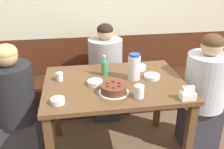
% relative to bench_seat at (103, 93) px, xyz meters
% --- Properties ---
extents(back_wall, '(4.80, 0.04, 2.50)m').
position_rel_bench_seat_xyz_m(back_wall, '(0.00, 0.22, 1.03)').
color(back_wall, '#4C2314').
rests_on(back_wall, ground_plane).
extents(bench_seat, '(2.21, 0.38, 0.44)m').
position_rel_bench_seat_xyz_m(bench_seat, '(0.00, 0.00, 0.00)').
color(bench_seat, '#381E11').
rests_on(bench_seat, ground_plane).
extents(dining_table, '(1.20, 0.86, 0.78)m').
position_rel_bench_seat_xyz_m(dining_table, '(0.00, -0.83, 0.45)').
color(dining_table, brown).
rests_on(dining_table, ground_plane).
extents(birthday_cake, '(0.24, 0.24, 0.09)m').
position_rel_bench_seat_xyz_m(birthday_cake, '(-0.04, -1.01, 0.59)').
color(birthday_cake, white).
rests_on(birthday_cake, dining_table).
extents(water_pitcher, '(0.11, 0.11, 0.23)m').
position_rel_bench_seat_xyz_m(water_pitcher, '(0.18, -0.79, 0.67)').
color(water_pitcher, white).
rests_on(water_pitcher, dining_table).
extents(soju_bottle, '(0.06, 0.06, 0.19)m').
position_rel_bench_seat_xyz_m(soju_bottle, '(-0.07, -0.67, 0.65)').
color(soju_bottle, '#388E4C').
rests_on(soju_bottle, dining_table).
extents(napkin_holder, '(0.11, 0.08, 0.11)m').
position_rel_bench_seat_xyz_m(napkin_holder, '(0.49, -1.20, 0.60)').
color(napkin_holder, white).
rests_on(napkin_holder, dining_table).
extents(bowl_soup_white, '(0.14, 0.14, 0.03)m').
position_rel_bench_seat_xyz_m(bowl_soup_white, '(0.34, -0.80, 0.57)').
color(bowl_soup_white, white).
rests_on(bowl_soup_white, dining_table).
extents(bowl_rice_small, '(0.13, 0.13, 0.04)m').
position_rel_bench_seat_xyz_m(bowl_rice_small, '(0.28, -0.59, 0.58)').
color(bowl_rice_small, white).
rests_on(bowl_rice_small, dining_table).
extents(bowl_side_dish, '(0.11, 0.11, 0.04)m').
position_rel_bench_seat_xyz_m(bowl_side_dish, '(-0.47, -1.11, 0.58)').
color(bowl_side_dish, white).
rests_on(bowl_side_dish, dining_table).
extents(bowl_sauce_shallow, '(0.13, 0.13, 0.04)m').
position_rel_bench_seat_xyz_m(bowl_sauce_shallow, '(-0.17, -0.85, 0.58)').
color(bowl_sauce_shallow, white).
rests_on(bowl_sauce_shallow, dining_table).
extents(glass_water_tall, '(0.08, 0.08, 0.10)m').
position_rel_bench_seat_xyz_m(glass_water_tall, '(0.14, -1.12, 0.61)').
color(glass_water_tall, silver).
rests_on(glass_water_tall, dining_table).
extents(glass_tumbler_short, '(0.06, 0.06, 0.07)m').
position_rel_bench_seat_xyz_m(glass_tumbler_short, '(-0.47, -0.72, 0.59)').
color(glass_tumbler_short, silver).
rests_on(glass_tumbler_short, dining_table).
extents(person_teal_shirt, '(0.38, 0.38, 1.13)m').
position_rel_bench_seat_xyz_m(person_teal_shirt, '(0.01, -0.14, 0.33)').
color(person_teal_shirt, '#33333D').
rests_on(person_teal_shirt, ground_plane).
extents(person_pale_blue_shirt, '(0.35, 0.35, 1.14)m').
position_rel_bench_seat_xyz_m(person_pale_blue_shirt, '(-0.86, -0.76, 0.33)').
color(person_pale_blue_shirt, '#33333D').
rests_on(person_pale_blue_shirt, ground_plane).
extents(person_grey_tee, '(0.39, 0.39, 1.16)m').
position_rel_bench_seat_xyz_m(person_grey_tee, '(0.86, -0.81, 0.36)').
color(person_grey_tee, '#33333D').
rests_on(person_grey_tee, ground_plane).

